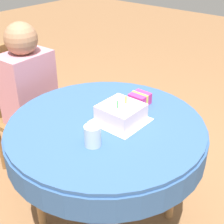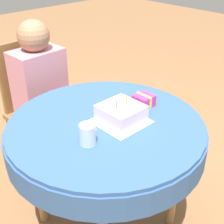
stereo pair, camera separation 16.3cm
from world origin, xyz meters
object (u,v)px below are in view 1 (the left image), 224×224
(birthday_cake, at_px, (121,113))
(drinking_glass, at_px, (93,136))
(person, at_px, (30,88))
(chair, at_px, (24,107))
(gift_box, at_px, (140,99))

(birthday_cake, height_order, drinking_glass, birthday_cake)
(person, relative_size, drinking_glass, 11.03)
(chair, relative_size, drinking_glass, 9.29)
(gift_box, bearing_deg, chair, 103.79)
(person, relative_size, gift_box, 10.63)
(drinking_glass, height_order, gift_box, drinking_glass)
(birthday_cake, bearing_deg, gift_box, 8.83)
(chair, relative_size, person, 0.84)
(chair, distance_m, drinking_glass, 1.02)
(chair, height_order, person, person)
(birthday_cake, relative_size, drinking_glass, 1.98)
(person, bearing_deg, drinking_glass, -110.16)
(birthday_cake, bearing_deg, person, 89.37)
(chair, distance_m, birthday_cake, 0.96)
(person, relative_size, birthday_cake, 5.58)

